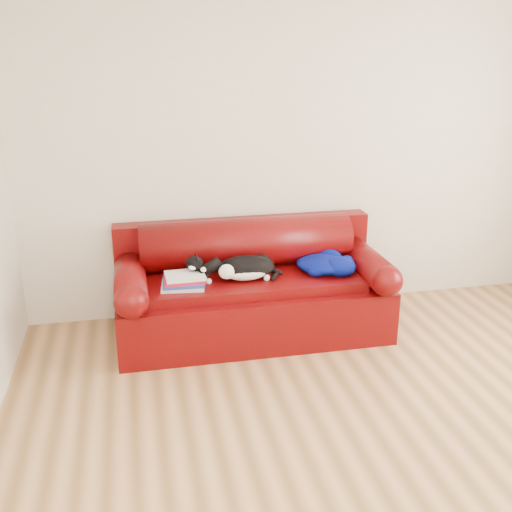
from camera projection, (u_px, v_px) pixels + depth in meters
The scene contains 7 objects.
ground at pixel (379, 437), 3.54m from camera, with size 4.50×4.50×0.00m, color brown.
room_shell at pixel (424, 155), 3.02m from camera, with size 4.52×4.02×2.61m.
sofa_base at pixel (252, 305), 4.75m from camera, with size 2.10×0.90×0.50m.
sofa_back at pixel (246, 259), 4.87m from camera, with size 2.10×1.01×0.88m.
book_stack at pixel (184, 281), 4.41m from camera, with size 0.34×0.27×0.10m.
cat at pixel (245, 268), 4.54m from camera, with size 0.65×0.35×0.23m.
blanket at pixel (325, 263), 4.72m from camera, with size 0.52×0.53×0.15m.
Camera 1 is at (-1.33, -2.76, 2.19)m, focal length 42.00 mm.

